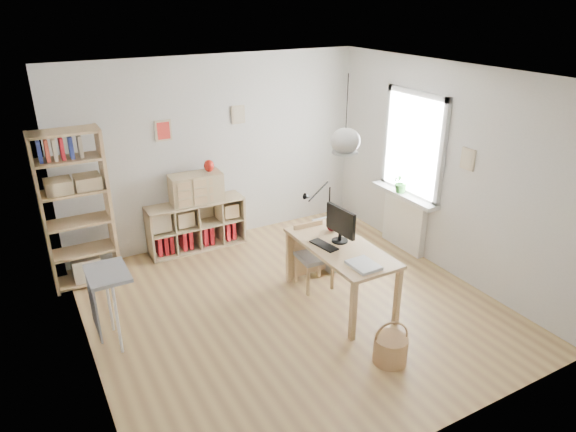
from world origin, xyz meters
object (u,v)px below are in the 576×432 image
cube_shelf (195,228)px  drawer_chest (196,188)px  tall_bookshelf (75,204)px  chair (312,252)px  monitor (341,223)px  storage_chest (338,248)px  desk (340,253)px

cube_shelf → drawer_chest: bearing=-35.6°
tall_bookshelf → chair: bearing=-29.9°
monitor → storage_chest: bearing=51.2°
storage_chest → drawer_chest: drawer_chest is taller
cube_shelf → drawer_chest: drawer_chest is taller
tall_bookshelf → monitor: tall_bookshelf is taller
desk → cube_shelf: size_ratio=1.07×
desk → storage_chest: 1.11m
tall_bookshelf → desk: bearing=-37.0°
monitor → cube_shelf: bearing=112.4°
desk → monitor: size_ratio=3.08×
chair → storage_chest: size_ratio=1.24×
cube_shelf → drawer_chest: (0.06, -0.04, 0.63)m
storage_chest → tall_bookshelf: bearing=160.5°
chair → storage_chest: chair is taller
tall_bookshelf → drawer_chest: (1.62, 0.24, -0.16)m
cube_shelf → storage_chest: cube_shelf is taller
storage_chest → drawer_chest: (-1.53, 1.35, 0.73)m
cube_shelf → storage_chest: bearing=-41.3°
tall_bookshelf → chair: tall_bookshelf is taller
desk → drawer_chest: bearing=113.8°
tall_bookshelf → monitor: 3.23m
monitor → drawer_chest: 2.33m
storage_chest → cube_shelf: bearing=138.6°
tall_bookshelf → monitor: bearing=-35.0°
storage_chest → drawer_chest: bearing=138.5°
drawer_chest → cube_shelf: bearing=147.5°
cube_shelf → chair: bearing=-61.1°
chair → drawer_chest: drawer_chest is taller
monitor → chair: bearing=102.8°
cube_shelf → monitor: monitor is taller
desk → chair: size_ratio=1.85×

